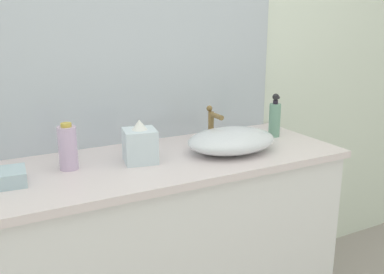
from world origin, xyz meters
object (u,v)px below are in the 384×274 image
(lotion_bottle, at_px, (68,147))
(tissue_box, at_px, (140,144))
(sink_basin, at_px, (232,140))
(soap_dispenser, at_px, (275,118))

(lotion_bottle, distance_m, tissue_box, 0.28)
(sink_basin, xyz_separation_m, soap_dispenser, (0.32, 0.11, 0.04))
(soap_dispenser, relative_size, tissue_box, 1.21)
(soap_dispenser, bearing_deg, tissue_box, -175.68)
(sink_basin, bearing_deg, soap_dispenser, 19.49)
(soap_dispenser, xyz_separation_m, tissue_box, (-0.72, -0.05, -0.02))
(lotion_bottle, relative_size, tissue_box, 1.04)
(sink_basin, distance_m, soap_dispenser, 0.34)
(soap_dispenser, height_order, lotion_bottle, soap_dispenser)
(soap_dispenser, xyz_separation_m, lotion_bottle, (-1.00, -0.00, -0.00))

